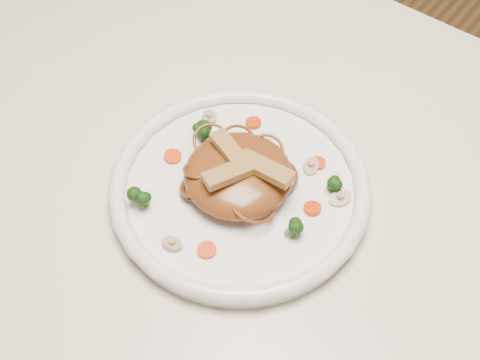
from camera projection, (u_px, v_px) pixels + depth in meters
The scene contains 19 objects.
table at pixel (278, 236), 0.86m from camera, with size 1.20×0.80×0.75m.
plate at pixel (240, 191), 0.77m from camera, with size 0.30×0.30×0.02m, color white.
noodle_mound at pixel (238, 175), 0.75m from camera, with size 0.13×0.13×0.04m, color brown.
chicken_a at pixel (265, 169), 0.73m from camera, with size 0.07×0.02×0.01m, color #A0804B.
chicken_b at pixel (230, 150), 0.74m from camera, with size 0.06×0.02×0.01m, color #A0804B.
chicken_c at pixel (233, 172), 0.72m from camera, with size 0.07×0.02×0.01m, color #A0804B.
broccoli_0 at pixel (334, 180), 0.76m from camera, with size 0.03×0.03×0.03m, color #163A0C, non-canonical shape.
broccoli_1 at pixel (202, 131), 0.80m from camera, with size 0.02×0.02×0.03m, color #163A0C, non-canonical shape.
broccoli_2 at pixel (143, 194), 0.74m from camera, with size 0.03×0.03×0.03m, color #163A0C, non-canonical shape.
broccoli_3 at pixel (291, 226), 0.72m from camera, with size 0.03×0.03×0.03m, color #163A0C, non-canonical shape.
carrot_0 at pixel (318, 163), 0.79m from camera, with size 0.02×0.02×0.01m, color red.
carrot_1 at pixel (173, 157), 0.79m from camera, with size 0.02×0.02×0.01m, color red.
carrot_2 at pixel (312, 208), 0.75m from camera, with size 0.02×0.02×0.01m, color red.
carrot_3 at pixel (253, 123), 0.82m from camera, with size 0.02×0.02×0.01m, color red.
carrot_4 at pixel (207, 250), 0.71m from camera, with size 0.02×0.02×0.01m, color red.
mushroom_0 at pixel (172, 244), 0.72m from camera, with size 0.02×0.02×0.01m, color #BDA88E.
mushroom_1 at pixel (340, 198), 0.75m from camera, with size 0.03×0.03×0.01m, color #BDA88E.
mushroom_2 at pixel (209, 118), 0.83m from camera, with size 0.03×0.03×0.01m, color #BDA88E.
mushroom_3 at pixel (311, 166), 0.78m from camera, with size 0.03×0.03×0.01m, color #BDA88E.
Camera 1 is at (0.24, -0.39, 1.39)m, focal length 48.80 mm.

